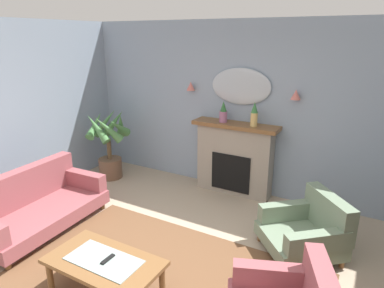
# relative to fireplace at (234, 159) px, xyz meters

# --- Properties ---
(wall_back) EXTENTS (6.93, 0.10, 2.69)m
(wall_back) POSITION_rel_fireplace_xyz_m (0.20, 0.22, 0.78)
(wall_back) COLOR #8C9EB2
(wall_back) RESTS_ON ground
(fireplace) EXTENTS (1.36, 0.36, 1.16)m
(fireplace) POSITION_rel_fireplace_xyz_m (0.00, 0.00, 0.00)
(fireplace) COLOR gray
(fireplace) RESTS_ON ground
(mantel_vase_right) EXTENTS (0.12, 0.12, 0.33)m
(mantel_vase_right) POSITION_rel_fireplace_xyz_m (-0.20, -0.03, 0.74)
(mantel_vase_right) COLOR #9E6084
(mantel_vase_right) RESTS_ON fireplace
(mantel_vase_left) EXTENTS (0.10, 0.10, 0.36)m
(mantel_vase_left) POSITION_rel_fireplace_xyz_m (0.30, -0.03, 0.77)
(mantel_vase_left) COLOR tan
(mantel_vase_left) RESTS_ON fireplace
(wall_mirror) EXTENTS (0.96, 0.06, 0.56)m
(wall_mirror) POSITION_rel_fireplace_xyz_m (0.00, 0.14, 1.14)
(wall_mirror) COLOR #B2BCC6
(wall_sconce_left) EXTENTS (0.14, 0.14, 0.14)m
(wall_sconce_left) POSITION_rel_fireplace_xyz_m (-0.85, 0.09, 1.09)
(wall_sconce_left) COLOR #D17066
(wall_sconce_right) EXTENTS (0.14, 0.14, 0.14)m
(wall_sconce_right) POSITION_rel_fireplace_xyz_m (0.85, 0.09, 1.09)
(wall_sconce_right) COLOR #D17066
(coffee_table) EXTENTS (1.10, 0.60, 0.45)m
(coffee_table) POSITION_rel_fireplace_xyz_m (-0.13, -2.82, -0.19)
(coffee_table) COLOR brown
(coffee_table) RESTS_ON ground
(tv_remote) EXTENTS (0.04, 0.16, 0.02)m
(tv_remote) POSITION_rel_fireplace_xyz_m (-0.10, -2.80, -0.12)
(tv_remote) COLOR black
(tv_remote) RESTS_ON coffee_table
(floral_couch) EXTENTS (0.94, 1.76, 0.76)m
(floral_couch) POSITION_rel_fireplace_xyz_m (-1.87, -2.28, -0.25)
(floral_couch) COLOR #934C51
(floral_couch) RESTS_ON ground
(armchair_near_fireplace) EXTENTS (1.14, 1.14, 0.71)m
(armchair_near_fireplace) POSITION_rel_fireplace_xyz_m (1.39, -1.09, -0.27)
(armchair_near_fireplace) COLOR gray
(armchair_near_fireplace) RESTS_ON ground
(potted_plant_corner_palm) EXTENTS (0.78, 0.78, 1.23)m
(potted_plant_corner_palm) POSITION_rel_fireplace_xyz_m (-2.15, -0.52, 0.09)
(potted_plant_corner_palm) COLOR brown
(potted_plant_corner_palm) RESTS_ON ground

